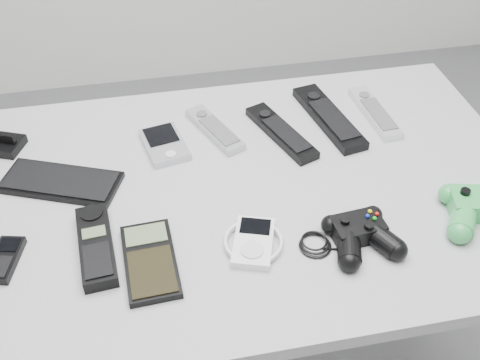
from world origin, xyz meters
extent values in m
cube|color=#949496|center=(0.01, 0.06, 0.75)|extent=(1.15, 0.74, 0.03)
cylinder|color=black|center=(-0.51, 0.38, 0.37)|extent=(0.04, 0.04, 0.74)
cylinder|color=black|center=(0.54, 0.38, 0.37)|extent=(0.04, 0.04, 0.74)
cube|color=black|center=(-0.35, 0.13, 0.78)|extent=(0.25, 0.18, 0.01)
cube|color=black|center=(-0.48, 0.27, 0.79)|extent=(0.09, 0.09, 0.04)
cube|color=#A7A8AE|center=(-0.14, 0.21, 0.78)|extent=(0.10, 0.14, 0.02)
cube|color=#A7A8AE|center=(-0.02, 0.24, 0.78)|extent=(0.11, 0.19, 0.02)
cube|color=black|center=(0.12, 0.20, 0.78)|extent=(0.12, 0.22, 0.02)
cube|color=black|center=(0.24, 0.24, 0.78)|extent=(0.11, 0.26, 0.02)
cube|color=silver|center=(0.35, 0.24, 0.78)|extent=(0.06, 0.20, 0.02)
cube|color=black|center=(-0.44, -0.05, 0.78)|extent=(0.07, 0.11, 0.02)
cube|color=black|center=(-0.28, -0.06, 0.78)|extent=(0.07, 0.19, 0.03)
cube|color=black|center=(-0.19, -0.10, 0.78)|extent=(0.10, 0.18, 0.02)
cube|color=white|center=(-0.01, -0.10, 0.78)|extent=(0.14, 0.14, 0.02)
camera|label=1|loc=(-0.16, -0.75, 1.53)|focal=42.00mm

